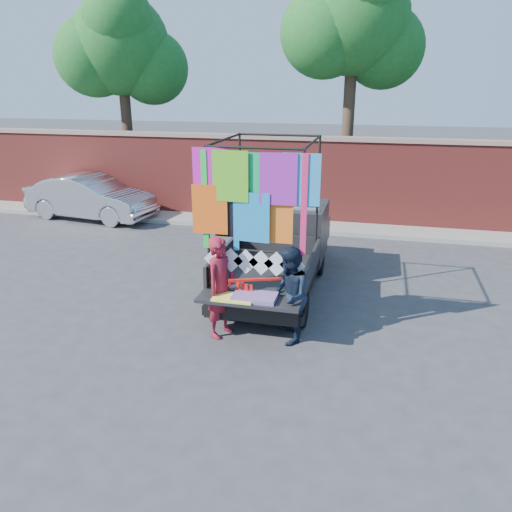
% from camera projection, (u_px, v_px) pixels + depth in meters
% --- Properties ---
extents(ground, '(90.00, 90.00, 0.00)m').
position_uv_depth(ground, '(252.00, 321.00, 9.07)').
color(ground, '#38383A').
rests_on(ground, ground).
extents(brick_wall, '(30.00, 0.45, 2.61)m').
position_uv_depth(brick_wall, '(309.00, 179.00, 15.05)').
color(brick_wall, maroon).
rests_on(brick_wall, ground).
extents(curb, '(30.00, 1.20, 0.12)m').
position_uv_depth(curb, '(304.00, 226.00, 14.83)').
color(curb, gray).
rests_on(curb, ground).
extents(tree_left, '(4.20, 3.30, 7.05)m').
position_uv_depth(tree_left, '(120.00, 49.00, 16.27)').
color(tree_left, '#38281C').
rests_on(tree_left, ground).
extents(tree_mid, '(4.20, 3.30, 7.73)m').
position_uv_depth(tree_mid, '(354.00, 24.00, 14.40)').
color(tree_mid, '#38281C').
rests_on(tree_mid, ground).
extents(pickup_truck, '(2.01, 5.05, 3.18)m').
position_uv_depth(pickup_truck, '(282.00, 246.00, 10.65)').
color(pickup_truck, black).
rests_on(pickup_truck, ground).
extents(sedan, '(4.31, 1.99, 1.37)m').
position_uv_depth(sedan, '(91.00, 197.00, 15.65)').
color(sedan, silver).
rests_on(sedan, ground).
extents(woman, '(0.61, 0.74, 1.74)m').
position_uv_depth(woman, '(221.00, 287.00, 8.31)').
color(woman, maroon).
rests_on(woman, ground).
extents(man, '(0.78, 0.91, 1.63)m').
position_uv_depth(man, '(289.00, 296.00, 8.13)').
color(man, black).
rests_on(man, ground).
extents(streamer_bundle, '(0.83, 0.34, 0.61)m').
position_uv_depth(streamer_bundle, '(249.00, 289.00, 8.22)').
color(streamer_bundle, red).
rests_on(streamer_bundle, ground).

